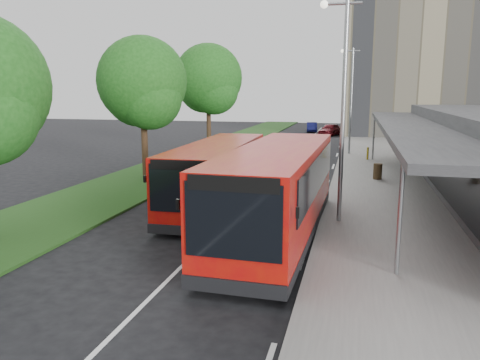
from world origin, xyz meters
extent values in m
plane|color=black|center=(0.00, 0.00, 0.00)|extent=(120.00, 120.00, 0.00)
cube|color=slate|center=(6.00, 20.00, 0.07)|extent=(5.00, 80.00, 0.15)
cube|color=#1F4315|center=(-7.00, 20.00, 0.05)|extent=(5.00, 80.00, 0.10)
cube|color=silver|center=(0.00, 15.00, 0.01)|extent=(0.12, 70.00, 0.01)
cube|color=silver|center=(3.30, -2.00, 0.01)|extent=(0.12, 2.00, 0.01)
cube|color=silver|center=(3.30, 4.00, 0.01)|extent=(0.12, 2.00, 0.01)
cube|color=silver|center=(3.30, 10.00, 0.01)|extent=(0.12, 2.00, 0.01)
cube|color=silver|center=(3.30, 16.00, 0.01)|extent=(0.12, 2.00, 0.01)
cube|color=silver|center=(3.30, 22.00, 0.01)|extent=(0.12, 2.00, 0.01)
cube|color=silver|center=(3.30, 28.00, 0.01)|extent=(0.12, 2.00, 0.01)
cube|color=silver|center=(3.30, 34.00, 0.01)|extent=(0.12, 2.00, 0.01)
cube|color=silver|center=(3.30, 40.00, 0.01)|extent=(0.12, 2.00, 0.01)
cube|color=silver|center=(3.30, 46.00, 0.01)|extent=(0.12, 2.00, 0.01)
cube|color=tan|center=(14.00, 42.00, 9.00)|extent=(22.00, 12.00, 18.00)
cube|color=black|center=(8.48, 8.00, 1.60)|extent=(0.06, 24.00, 2.20)
cube|color=#2D2D2F|center=(7.20, 8.00, 3.30)|extent=(2.80, 26.00, 0.25)
cylinder|color=gray|center=(5.90, -3.00, 1.65)|extent=(0.12, 0.12, 3.30)
cylinder|color=gray|center=(5.90, 19.00, 1.65)|extent=(0.12, 0.12, 3.30)
cylinder|color=#372116|center=(-7.00, 9.00, 1.95)|extent=(0.36, 0.36, 3.91)
sphere|color=#184F15|center=(-7.00, 9.00, 5.51)|extent=(4.97, 4.97, 4.97)
sphere|color=#184F15|center=(-6.40, 8.60, 4.62)|extent=(3.55, 3.55, 3.55)
sphere|color=#184F15|center=(-7.50, 9.50, 4.89)|extent=(3.91, 3.91, 3.91)
cylinder|color=#372116|center=(-7.00, 21.00, 2.13)|extent=(0.36, 0.36, 4.26)
sphere|color=#184F15|center=(-7.00, 21.00, 6.01)|extent=(5.43, 5.43, 5.43)
sphere|color=#184F15|center=(-6.40, 20.60, 5.04)|extent=(3.88, 3.88, 3.88)
sphere|color=#184F15|center=(-7.50, 21.50, 5.33)|extent=(4.26, 4.26, 4.26)
cylinder|color=gray|center=(4.20, 2.00, 4.15)|extent=(0.16, 0.16, 8.00)
cylinder|color=gray|center=(4.00, 2.00, 7.95)|extent=(1.40, 0.10, 0.10)
sphere|color=silver|center=(3.40, 2.00, 7.95)|extent=(0.28, 0.28, 0.28)
cylinder|color=gray|center=(4.20, 22.00, 4.15)|extent=(0.16, 0.16, 8.00)
cylinder|color=gray|center=(4.00, 22.00, 7.95)|extent=(1.40, 0.10, 0.10)
sphere|color=silver|center=(3.40, 22.00, 7.95)|extent=(0.28, 0.28, 0.28)
cube|color=#B11909|center=(2.18, -0.04, 1.73)|extent=(2.86, 10.91, 2.74)
cube|color=black|center=(2.18, -0.04, 0.39)|extent=(2.88, 10.93, 0.31)
cube|color=black|center=(2.04, -5.48, 2.02)|extent=(2.33, 0.11, 1.81)
cube|color=black|center=(2.32, 5.41, 2.17)|extent=(2.27, 0.11, 1.34)
cube|color=black|center=(0.88, 0.31, 2.22)|extent=(0.29, 9.30, 1.24)
cube|color=black|center=(3.50, 0.24, 2.22)|extent=(0.29, 9.30, 1.24)
cube|color=black|center=(2.04, -5.49, 0.41)|extent=(2.58, 0.15, 0.36)
cube|color=black|center=(2.04, -5.49, 2.89)|extent=(2.17, 0.10, 0.36)
cube|color=black|center=(0.60, -5.22, 2.27)|extent=(0.08, 0.08, 0.26)
cube|color=black|center=(3.50, -5.29, 2.27)|extent=(0.08, 0.08, 0.26)
cylinder|color=black|center=(1.01, -3.52, 0.47)|extent=(0.33, 0.94, 0.93)
cylinder|color=black|center=(3.18, -3.58, 0.47)|extent=(0.33, 0.94, 0.93)
cylinder|color=black|center=(1.19, 3.50, 0.47)|extent=(0.33, 0.94, 0.93)
cylinder|color=black|center=(3.36, 3.45, 0.47)|extent=(0.33, 0.94, 0.93)
cube|color=#B11909|center=(-1.03, 3.53, 1.55)|extent=(2.58, 9.75, 2.44)
cube|color=black|center=(-1.03, 3.53, 0.35)|extent=(2.60, 9.77, 0.28)
cube|color=black|center=(-0.89, -1.33, 1.80)|extent=(2.08, 0.11, 1.61)
cube|color=black|center=(-1.16, 8.39, 1.94)|extent=(2.03, 0.11, 1.20)
cube|color=black|center=(-2.21, 3.77, 1.98)|extent=(0.28, 8.30, 1.11)
cube|color=black|center=(0.14, 3.84, 1.98)|extent=(0.28, 8.30, 1.11)
cube|color=black|center=(-0.89, -1.34, 0.37)|extent=(2.31, 0.14, 0.32)
cube|color=black|center=(-0.89, -1.34, 2.58)|extent=(1.94, 0.09, 0.32)
cube|color=black|center=(-2.19, -1.17, 2.03)|extent=(0.08, 0.08, 0.23)
cube|color=black|center=(0.40, -1.09, 2.03)|extent=(0.08, 0.08, 0.23)
cylinder|color=black|center=(-1.91, 0.37, 0.42)|extent=(0.30, 0.84, 0.83)
cylinder|color=black|center=(0.03, 0.42, 0.42)|extent=(0.30, 0.84, 0.83)
cylinder|color=black|center=(-2.08, 6.64, 0.42)|extent=(0.30, 0.84, 0.83)
cylinder|color=black|center=(-0.15, 6.69, 0.42)|extent=(0.30, 0.84, 0.83)
cylinder|color=#3C2C18|center=(5.94, 11.16, 0.58)|extent=(0.64, 0.64, 0.86)
cylinder|color=yellow|center=(5.55, 18.85, 0.59)|extent=(0.15, 0.15, 0.88)
imported|color=#600D16|center=(1.79, 38.66, 0.68)|extent=(2.75, 4.31, 1.37)
imported|color=navy|center=(-0.69, 43.10, 0.58)|extent=(1.62, 3.66, 1.17)
camera|label=1|loc=(4.70, -15.46, 4.95)|focal=35.00mm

